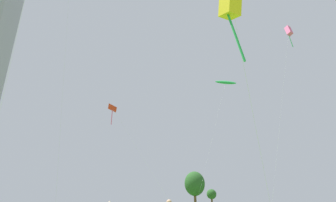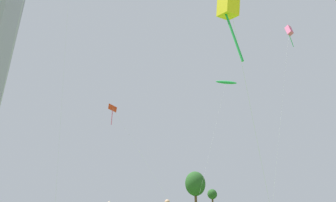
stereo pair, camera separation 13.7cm
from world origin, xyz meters
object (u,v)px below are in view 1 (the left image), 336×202
(kite_flying_4, at_px, (113,110))
(kite_flying_6, at_px, (225,82))
(park_tree_0, at_px, (212,195))
(kite_flying_3, at_px, (289,31))
(park_tree_1, at_px, (195,184))

(kite_flying_4, relative_size, kite_flying_6, 0.49)
(park_tree_0, bearing_deg, kite_flying_6, -98.46)
(kite_flying_3, height_order, kite_flying_6, kite_flying_3)
(park_tree_0, bearing_deg, kite_flying_4, -150.31)
(kite_flying_4, height_order, park_tree_0, kite_flying_4)
(park_tree_0, relative_size, park_tree_1, 0.60)
(kite_flying_3, xyz_separation_m, kite_flying_6, (2.17, 18.22, -1.58))
(kite_flying_4, distance_m, kite_flying_6, 32.18)
(kite_flying_3, xyz_separation_m, kite_flying_4, (-25.79, 10.18, -15.33))
(kite_flying_6, bearing_deg, park_tree_0, 81.54)
(kite_flying_3, xyz_separation_m, park_tree_0, (3.45, 26.85, -24.98))
(kite_flying_3, bearing_deg, park_tree_1, 98.95)
(kite_flying_4, bearing_deg, kite_flying_6, 16.05)
(kite_flying_6, bearing_deg, park_tree_1, 139.61)
(kite_flying_3, height_order, park_tree_0, kite_flying_3)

